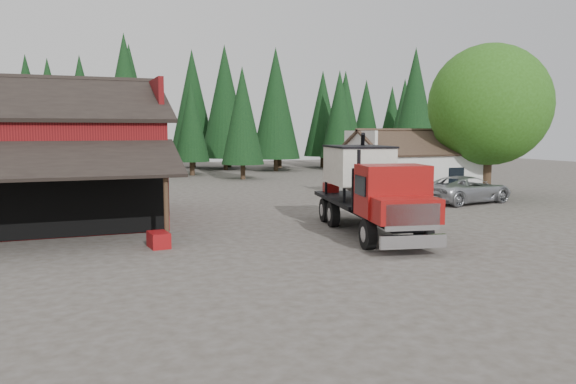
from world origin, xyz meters
name	(u,v)px	position (x,y,z in m)	size (l,w,h in m)	color
ground	(317,244)	(0.00, 0.00, 0.00)	(120.00, 120.00, 0.00)	#423C33
red_barn	(27,168)	(-11.00, 9.90, 2.69)	(12.80, 13.63, 7.18)	maroon
farmhouse	(411,172)	(13.00, 13.00, 1.67)	(8.60, 6.42, 4.65)	silver
deciduous_tree	(490,109)	(17.01, 9.97, 5.91)	(8.00, 8.00, 10.20)	#382619
conifer_backdrop	(158,172)	(0.00, 42.00, 0.00)	(76.00, 16.00, 16.00)	black
near_pine_b	(242,116)	(6.00, 30.00, 5.89)	(3.96, 3.96, 10.40)	#382619
near_pine_c	(415,106)	(22.00, 26.00, 6.89)	(4.84, 4.84, 12.40)	#382619
near_pine_d	(125,99)	(-4.00, 34.00, 7.39)	(5.28, 5.28, 13.40)	#382619
feed_truck	(370,187)	(3.07, 1.28, 2.06)	(4.43, 10.08, 4.41)	black
silver_car	(467,189)	(14.00, 8.28, 0.85)	(2.81, 6.09, 1.69)	#B4B7BC
equip_box	(159,240)	(-6.00, 1.62, 0.30)	(0.70, 1.10, 0.60)	maroon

